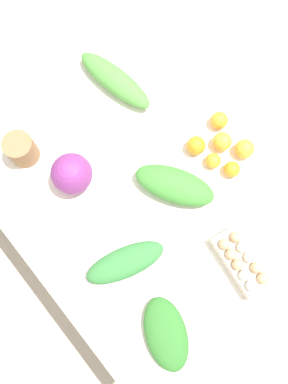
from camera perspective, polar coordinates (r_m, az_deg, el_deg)
The scene contains 15 objects.
ground_plane at distance 2.25m, azimuth 0.00°, elevation -4.84°, with size 8.00×8.00×0.00m, color #B2A899.
dining_table at distance 1.64m, azimuth 0.00°, elevation -0.90°, with size 1.38×1.08×0.71m.
cabbage_purple at distance 1.52m, azimuth -10.96°, elevation 2.77°, with size 0.17×0.17×0.17m, color #7A2D75.
egg_carton at distance 1.52m, azimuth 14.65°, elevation -10.22°, with size 0.28×0.16×0.09m.
paper_bag at distance 1.63m, azimuth -18.17°, elevation 6.19°, with size 0.12×0.12×0.13m, color olive.
greens_bunch_kale at distance 1.48m, azimuth -2.85°, elevation -10.66°, with size 0.32×0.12×0.08m, color #337538.
greens_bunch_dandelion at distance 1.52m, azimuth 4.67°, elevation 1.04°, with size 0.33×0.14×0.10m, color #3D8433.
greens_bunch_scallion at distance 1.73m, azimuth -4.44°, elevation 16.63°, with size 0.40×0.11×0.09m, color #4C933D.
greens_bunch_beet_tops at distance 1.49m, azimuth 3.39°, elevation -20.74°, with size 0.27×0.16×0.07m, color #2D6B28.
orange_0 at distance 1.63m, azimuth 11.83°, elevation 7.55°, with size 0.08×0.08×0.08m, color #F9A833.
orange_1 at distance 1.60m, azimuth 13.25°, elevation 3.39°, with size 0.07×0.07×0.07m, color orange.
orange_2 at distance 1.67m, azimuth 11.38°, elevation 10.64°, with size 0.08×0.08×0.08m, color orange.
orange_3 at distance 1.64m, azimuth 15.08°, elevation 6.38°, with size 0.08×0.08×0.08m, color #F9A833.
orange_4 at distance 1.60m, azimuth 7.93°, elevation 7.03°, with size 0.08×0.08×0.08m, color orange.
orange_5 at distance 1.60m, azimuth 10.50°, elevation 4.72°, with size 0.07×0.07×0.07m, color orange.
Camera 1 is at (0.31, -0.26, 2.22)m, focal length 35.00 mm.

